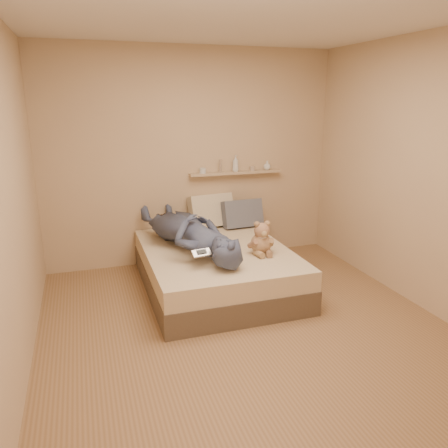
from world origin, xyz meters
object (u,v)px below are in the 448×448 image
object	(u,v)px
teddy_bear	(262,240)
wall_shelf	(236,173)
pillow_grey	(242,214)
bed	(216,268)
dark_plush	(162,226)
game_console	(202,253)
pillow_cream	(211,211)
person	(189,231)

from	to	relation	value
teddy_bear	wall_shelf	xyz separation A→B (m)	(0.15, 1.22, 0.50)
pillow_grey	bed	bearing A→B (deg)	-129.08
dark_plush	wall_shelf	distance (m)	1.18
game_console	teddy_bear	world-z (taller)	teddy_bear
teddy_bear	pillow_cream	distance (m)	1.16
game_console	dark_plush	bearing A→B (deg)	98.32
wall_shelf	teddy_bear	bearing A→B (deg)	-97.21
bed	game_console	distance (m)	0.71
person	wall_shelf	world-z (taller)	wall_shelf
wall_shelf	person	bearing A→B (deg)	-134.45
dark_plush	pillow_cream	xyz separation A→B (m)	(0.66, 0.20, 0.08)
bed	person	size ratio (longest dim) A/B	1.12
bed	person	xyz separation A→B (m)	(-0.27, 0.07, 0.43)
game_console	dark_plush	size ratio (longest dim) A/B	0.69
dark_plush	person	size ratio (longest dim) A/B	0.16
bed	pillow_cream	distance (m)	0.95
game_console	pillow_grey	xyz separation A→B (m)	(0.86, 1.20, 0.01)
game_console	teddy_bear	distance (m)	0.72
game_console	person	bearing A→B (deg)	87.74
pillow_grey	person	bearing A→B (deg)	-143.34
teddy_bear	wall_shelf	size ratio (longest dim) A/B	0.30
bed	dark_plush	bearing A→B (deg)	126.20
teddy_bear	pillow_cream	world-z (taller)	pillow_cream
dark_plush	pillow_cream	size ratio (longest dim) A/B	0.49
teddy_bear	dark_plush	distance (m)	1.28
bed	pillow_grey	world-z (taller)	pillow_grey
dark_plush	pillow_cream	world-z (taller)	pillow_cream
game_console	dark_plush	xyz separation A→B (m)	(-0.17, 1.14, -0.04)
pillow_grey	game_console	bearing A→B (deg)	-125.50
teddy_bear	person	bearing A→B (deg)	150.53
pillow_cream	person	size ratio (longest dim) A/B	0.32
bed	pillow_grey	bearing A→B (deg)	50.92
game_console	pillow_cream	xyz separation A→B (m)	(0.49, 1.34, 0.04)
pillow_grey	wall_shelf	size ratio (longest dim) A/B	0.42
dark_plush	pillow_grey	xyz separation A→B (m)	(1.02, 0.06, 0.05)
game_console	teddy_bear	xyz separation A→B (m)	(0.69, 0.20, -0.01)
pillow_grey	wall_shelf	distance (m)	0.53
bed	pillow_cream	bearing A→B (deg)	76.59
pillow_cream	person	world-z (taller)	pillow_cream
game_console	pillow_cream	bearing A→B (deg)	69.76
bed	teddy_bear	size ratio (longest dim) A/B	5.31
game_console	teddy_bear	bearing A→B (deg)	16.27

